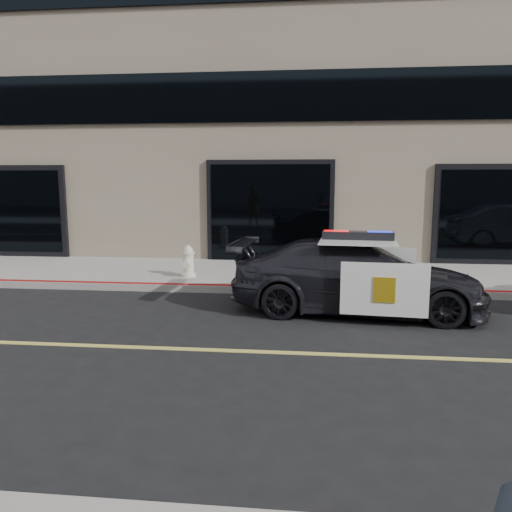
# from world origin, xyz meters

# --- Properties ---
(ground) EXTENTS (120.00, 120.00, 0.00)m
(ground) POSITION_xyz_m (0.00, 0.00, 0.00)
(ground) COLOR black
(ground) RESTS_ON ground
(sidewalk_n) EXTENTS (60.00, 3.50, 0.15)m
(sidewalk_n) POSITION_xyz_m (0.00, 5.25, 0.07)
(sidewalk_n) COLOR gray
(sidewalk_n) RESTS_ON ground
(building_n) EXTENTS (60.00, 7.00, 12.00)m
(building_n) POSITION_xyz_m (0.00, 10.50, 6.00)
(building_n) COLOR #756856
(building_n) RESTS_ON ground
(police_car) EXTENTS (2.58, 4.76, 1.46)m
(police_car) POSITION_xyz_m (0.92, 2.31, 0.65)
(police_car) COLOR black
(police_car) RESTS_ON ground
(fire_hydrant) EXTENTS (0.33, 0.46, 0.73)m
(fire_hydrant) POSITION_xyz_m (-2.67, 4.43, 0.49)
(fire_hydrant) COLOR #F1ECC9
(fire_hydrant) RESTS_ON sidewalk_n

